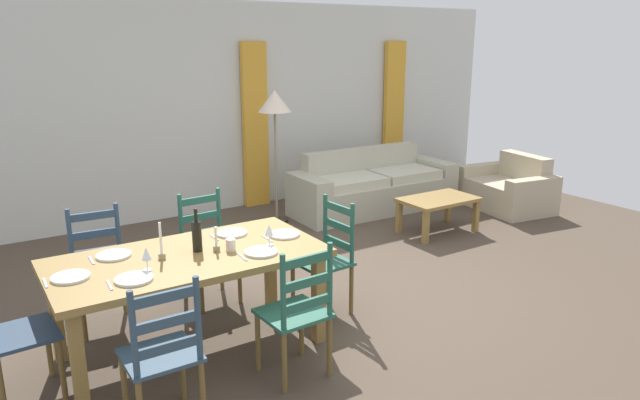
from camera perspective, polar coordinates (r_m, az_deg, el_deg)
ground_plane at (r=5.32m, az=3.16°, el=-9.41°), size 9.60×9.60×0.02m
wall_far at (r=7.79m, az=-11.21°, el=8.68°), size 9.60×0.16×2.70m
curtain_panel_left at (r=7.96m, az=-6.33°, el=7.19°), size 0.35×0.08×2.20m
curtain_panel_right at (r=9.27m, az=7.18°, el=8.31°), size 0.35×0.08×2.20m
dining_table at (r=4.28m, az=-12.67°, el=-6.32°), size 1.90×0.96×0.75m
dining_chair_near_left at (r=3.57m, az=-15.07°, el=-14.33°), size 0.42×0.40×0.96m
dining_chair_near_right at (r=3.94m, az=-2.22°, el=-10.85°), size 0.44×0.42×0.96m
dining_chair_far_left at (r=4.95m, az=-20.64°, el=-6.26°), size 0.45×0.43×0.96m
dining_chair_far_right at (r=5.17m, az=-10.89°, el=-4.59°), size 0.45×0.43×0.96m
dining_chair_head_west at (r=4.15m, az=-27.85°, el=-11.31°), size 0.43×0.45×0.96m
dining_chair_head_east at (r=4.86m, az=0.69°, el=-5.59°), size 0.43×0.45×0.96m
dinner_plate_near_left at (r=3.90m, az=-17.69°, el=-7.34°), size 0.24×0.24×0.02m
fork_near_left at (r=3.87m, az=-19.83°, el=-7.80°), size 0.03×0.17×0.01m
dinner_plate_near_right at (r=4.19m, az=-5.76°, el=-5.06°), size 0.24×0.24×0.02m
fork_near_right at (r=4.14m, az=-7.61°, el=-5.51°), size 0.03×0.17×0.01m
dinner_plate_far_left at (r=4.36m, az=-19.47°, el=-5.10°), size 0.24×0.24×0.02m
fork_far_left at (r=4.33m, az=-21.39°, el=-5.49°), size 0.02×0.17×0.01m
dinner_plate_far_right at (r=4.62m, az=-8.60°, el=-3.21°), size 0.24×0.24×0.02m
fork_far_right at (r=4.57m, az=-10.31°, el=-3.59°), size 0.02×0.17×0.01m
dinner_plate_head_west at (r=4.07m, az=-23.14°, el=-6.92°), size 0.24×0.24×0.02m
fork_head_west at (r=4.06m, az=-25.22°, el=-7.33°), size 0.02×0.17×0.01m
dinner_plate_head_east at (r=4.55m, az=-3.50°, el=-3.36°), size 0.24×0.24×0.02m
fork_head_east at (r=4.48m, az=-5.17°, el=-3.76°), size 0.02×0.17×0.01m
wine_bottle at (r=4.27m, az=-11.91°, el=-3.39°), size 0.07×0.07×0.32m
wine_glass_near_left at (r=4.00m, az=-16.56°, el=-5.13°), size 0.06×0.06×0.16m
wine_glass_near_right at (r=4.32m, az=-4.99°, el=-3.01°), size 0.06×0.06×0.16m
coffee_cup_primary at (r=4.25m, az=-8.70°, el=-4.35°), size 0.07×0.07×0.09m
candle_tall at (r=4.19m, az=-15.20°, el=-4.59°), size 0.05×0.05×0.27m
candle_short at (r=4.26m, az=-10.07°, el=-4.30°), size 0.05×0.05×0.18m
couch at (r=7.90m, az=5.03°, el=1.18°), size 2.30×0.85×0.80m
coffee_table at (r=7.03m, az=11.46°, el=-0.31°), size 0.90×0.56×0.42m
armchair_upholstered at (r=8.34m, az=18.01°, el=0.94°), size 0.96×1.26×0.72m
standing_lamp at (r=7.12m, az=-4.44°, el=8.80°), size 0.40×0.40×1.64m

